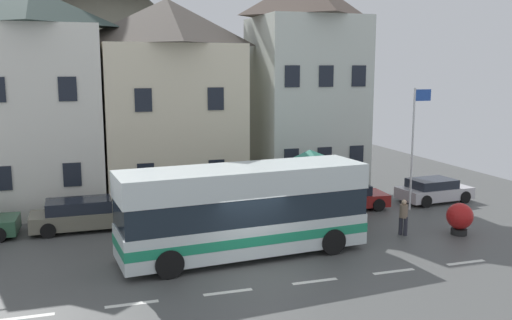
{
  "coord_description": "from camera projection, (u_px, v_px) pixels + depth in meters",
  "views": [
    {
      "loc": [
        -5.78,
        -17.79,
        7.08
      ],
      "look_at": [
        1.42,
        4.8,
        3.12
      ],
      "focal_mm": 39.38,
      "sensor_mm": 36.0,
      "label": 1
    }
  ],
  "objects": [
    {
      "name": "pedestrian_00",
      "position": [
        403.0,
        216.0,
        23.73
      ],
      "size": [
        0.34,
        0.34,
        1.55
      ],
      "color": "#2D2D38",
      "rests_on": "ground_plane"
    },
    {
      "name": "harbour_buoy",
      "position": [
        460.0,
        217.0,
        23.82
      ],
      "size": [
        1.12,
        1.12,
        1.37
      ],
      "color": "black",
      "rests_on": "ground_plane"
    },
    {
      "name": "pedestrian_01",
      "position": [
        349.0,
        213.0,
        24.27
      ],
      "size": [
        0.31,
        0.31,
        1.46
      ],
      "color": "#38332D",
      "rests_on": "ground_plane"
    },
    {
      "name": "flagpole",
      "position": [
        414.0,
        139.0,
        27.5
      ],
      "size": [
        0.95,
        0.1,
        6.06
      ],
      "color": "silver",
      "rests_on": "ground_plane"
    },
    {
      "name": "parked_car_02",
      "position": [
        434.0,
        190.0,
        29.68
      ],
      "size": [
        3.95,
        2.22,
        1.23
      ],
      "rotation": [
        0.0,
        0.0,
        0.08
      ],
      "color": "silver",
      "rests_on": "ground_plane"
    },
    {
      "name": "transit_bus",
      "position": [
        244.0,
        211.0,
        21.02
      ],
      "size": [
        9.57,
        3.35,
        3.41
      ],
      "rotation": [
        0.0,
        0.0,
        0.09
      ],
      "color": "silver",
      "rests_on": "ground_plane"
    },
    {
      "name": "public_bench",
      "position": [
        272.0,
        202.0,
        27.62
      ],
      "size": [
        1.44,
        0.48,
        0.87
      ],
      "color": "#473828",
      "rests_on": "ground_plane"
    },
    {
      "name": "townhouse_02",
      "position": [
        305.0,
        86.0,
        31.62
      ],
      "size": [
        5.63,
        5.54,
        12.03
      ],
      "color": "silver",
      "rests_on": "ground_plane"
    },
    {
      "name": "hilltop_castle",
      "position": [
        108.0,
        52.0,
        47.99
      ],
      "size": [
        37.17,
        37.17,
        24.38
      ],
      "color": "#615F50",
      "rests_on": "ground_plane"
    },
    {
      "name": "ground_plane",
      "position": [
        259.0,
        272.0,
        19.62
      ],
      "size": [
        40.0,
        60.0,
        0.07
      ],
      "color": "#4D4E4D"
    },
    {
      "name": "parked_car_00",
      "position": [
        347.0,
        196.0,
        28.23
      ],
      "size": [
        3.99,
        2.22,
        1.25
      ],
      "rotation": [
        0.0,
        0.0,
        -0.08
      ],
      "color": "maroon",
      "rests_on": "ground_plane"
    },
    {
      "name": "townhouse_00",
      "position": [
        37.0,
        101.0,
        27.51
      ],
      "size": [
        5.94,
        5.62,
        10.83
      ],
      "color": "silver",
      "rests_on": "ground_plane"
    },
    {
      "name": "parked_car_03",
      "position": [
        83.0,
        215.0,
        24.58
      ],
      "size": [
        4.57,
        1.94,
        1.36
      ],
      "rotation": [
        0.0,
        0.0,
        0.01
      ],
      "color": "slate",
      "rests_on": "ground_plane"
    },
    {
      "name": "bus_shelter",
      "position": [
        310.0,
        161.0,
        25.17
      ],
      "size": [
        3.6,
        3.6,
        3.41
      ],
      "color": "#473D33",
      "rests_on": "ground_plane"
    },
    {
      "name": "townhouse_01",
      "position": [
        169.0,
        100.0,
        30.02
      ],
      "size": [
        6.98,
        6.73,
        10.58
      ],
      "color": "beige",
      "rests_on": "ground_plane"
    }
  ]
}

